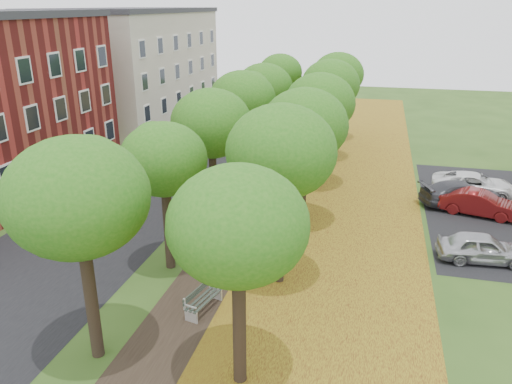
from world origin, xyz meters
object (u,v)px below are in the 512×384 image
Objects in this scene: car_white at (475,185)px; car_silver at (483,248)px; car_red at (479,203)px; car_grey at (462,194)px; bench at (202,299)px.

car_silver is at bearing 179.48° from car_white.
car_white is at bearing 10.12° from car_red.
car_white is at bearing -50.24° from car_grey.
car_white is (0.23, 3.06, 0.01)m from car_red.
car_red is 0.86× the size of car_grey.
car_grey is (-0.74, 1.29, 0.01)m from car_red.
car_white reaches higher than car_silver.
car_white reaches higher than bench.
car_white is at bearing -10.78° from car_silver.
car_red is 3.07m from car_white.
bench is 0.48× the size of car_red.
car_white is (11.71, 15.17, 0.22)m from bench.
car_grey reaches higher than bench.
bench is at bearing 119.67° from car_grey.
car_silver is 5.60m from car_red.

